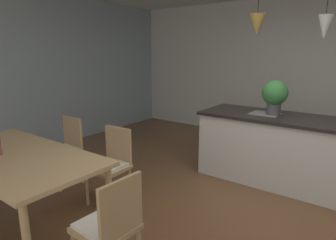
{
  "coord_description": "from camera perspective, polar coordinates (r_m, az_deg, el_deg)",
  "views": [
    {
      "loc": [
        0.79,
        -2.61,
        1.71
      ],
      "look_at": [
        -1.24,
        0.13,
        0.91
      ],
      "focal_mm": 31.18,
      "sensor_mm": 36.0,
      "label": 1
    }
  ],
  "objects": [
    {
      "name": "pendant_over_island_aux",
      "position": [
        3.88,
        28.31,
        15.67
      ],
      "size": [
        0.16,
        0.16,
        0.86
      ],
      "color": "black"
    },
    {
      "name": "window_wall_left_glazing",
      "position": [
        5.52,
        -25.47,
        8.2
      ],
      "size": [
        0.06,
        8.4,
        2.7
      ],
      "primitive_type": "cube",
      "color": "#9EB7C6",
      "rests_on": "ground_plane"
    },
    {
      "name": "pendant_over_island_main",
      "position": [
        4.08,
        16.99,
        17.36
      ],
      "size": [
        0.21,
        0.21,
        0.79
      ],
      "color": "black"
    },
    {
      "name": "kitchen_island",
      "position": [
        4.14,
        20.65,
        -5.2
      ],
      "size": [
        2.02,
        0.82,
        0.91
      ],
      "color": "silver",
      "rests_on": "ground_plane"
    },
    {
      "name": "chair_far_right",
      "position": [
        3.41,
        -11.08,
        -8.25
      ],
      "size": [
        0.42,
        0.42,
        0.87
      ],
      "color": "tan",
      "rests_on": "ground_plane"
    },
    {
      "name": "chair_kitchen_end",
      "position": [
        2.3,
        -11.27,
        -19.52
      ],
      "size": [
        0.42,
        0.42,
        0.87
      ],
      "color": "tan",
      "rests_on": "ground_plane"
    },
    {
      "name": "ground_plane",
      "position": [
        3.22,
        17.58,
        -19.88
      ],
      "size": [
        10.0,
        8.4,
        0.04
      ],
      "primitive_type": "cube",
      "color": "brown"
    },
    {
      "name": "potted_plant_on_island",
      "position": [
        4.01,
        20.13,
        4.62
      ],
      "size": [
        0.33,
        0.33,
        0.45
      ],
      "color": "#4C4C51",
      "rests_on": "kitchen_island"
    },
    {
      "name": "dining_table",
      "position": [
        3.25,
        -27.72,
        -6.94
      ],
      "size": [
        1.95,
        0.95,
        0.74
      ],
      "color": "tan",
      "rests_on": "ground_plane"
    },
    {
      "name": "wall_back_kitchen",
      "position": [
        5.93,
        29.09,
        8.09
      ],
      "size": [
        10.0,
        0.12,
        2.7
      ],
      "primitive_type": "cube",
      "color": "silver",
      "rests_on": "ground_plane"
    },
    {
      "name": "chair_far_left",
      "position": [
        4.07,
        -19.48,
        -5.24
      ],
      "size": [
        0.41,
        0.41,
        0.87
      ],
      "color": "tan",
      "rests_on": "ground_plane"
    }
  ]
}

